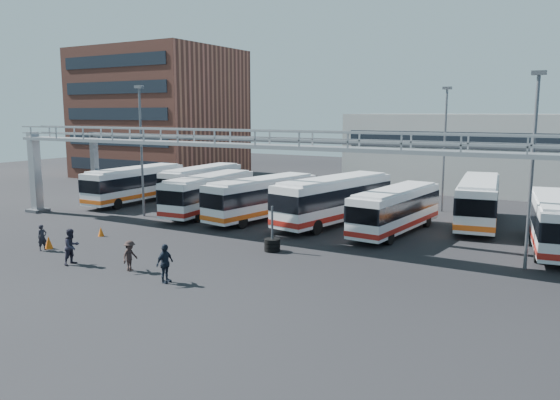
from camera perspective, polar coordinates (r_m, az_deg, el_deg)
The scene contains 21 objects.
ground at distance 28.91m, azimuth -1.96°, elevation -7.23°, with size 140.00×140.00×0.00m, color black.
gantry at distance 32.98m, azimuth 3.41°, elevation 4.52°, with size 51.40×5.15×7.10m.
apartment_building at distance 72.38m, azimuth -12.44°, elevation 8.79°, with size 18.00×15.00×16.00m, color brown.
light_pole_left at distance 44.08m, azimuth -14.30°, elevation 5.70°, with size 0.70×0.35×10.21m.
light_pole_mid at distance 30.73m, azimuth 24.89°, elevation 3.78°, with size 0.70×0.35×10.21m.
light_pole_back at distance 46.83m, azimuth 16.83°, elevation 5.77°, with size 0.70×0.35×10.21m.
bus_0 at distance 51.27m, azimuth -14.88°, elevation 1.70°, with size 2.70×10.75×3.25m.
bus_1 at distance 51.88m, azimuth -8.12°, elevation 1.93°, with size 2.95×10.42×3.13m.
bus_2 at distance 44.38m, azimuth -7.39°, elevation 0.78°, with size 3.26×10.66×3.19m.
bus_3 at distance 41.76m, azimuth -1.86°, elevation 0.36°, with size 4.24×10.89×3.23m.
bus_4 at distance 40.09m, azimuth 5.69°, elevation 0.17°, with size 4.86×11.80×3.49m.
bus_5 at distance 37.74m, azimuth 12.00°, elevation -0.88°, with size 3.31×10.41×3.11m.
bus_6 at distance 42.05m, azimuth 20.04°, elevation 0.02°, with size 4.12×11.52×3.42m.
bus_7 at distance 36.30m, azimuth 26.79°, elevation -1.97°, with size 3.97×10.79×3.20m.
pedestrian_a at distance 35.49m, azimuth -23.59°, elevation -3.61°, with size 0.58×0.38×1.58m, color black.
pedestrian_b at distance 31.65m, azimuth -20.94°, elevation -4.56°, with size 0.96×0.74×1.97m, color #252230.
pedestrian_c at distance 29.43m, azimuth -15.41°, elevation -5.64°, with size 1.04×0.60×1.61m, color #2D201E.
pedestrian_d at distance 27.00m, azimuth -11.94°, elevation -6.50°, with size 1.12×0.47×1.91m, color black.
cone_left at distance 35.89m, azimuth -23.02°, elevation -4.10°, with size 0.48×0.48×0.77m, color #D6570B.
cone_right at distance 38.25m, azimuth -18.21°, elevation -3.15°, with size 0.40×0.40×0.64m, color #D6570B.
tire_stack at distance 32.43m, azimuth -0.82°, elevation -4.58°, with size 0.95×0.95×2.72m.
Camera 1 is at (14.73, -23.52, 8.13)m, focal length 35.00 mm.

